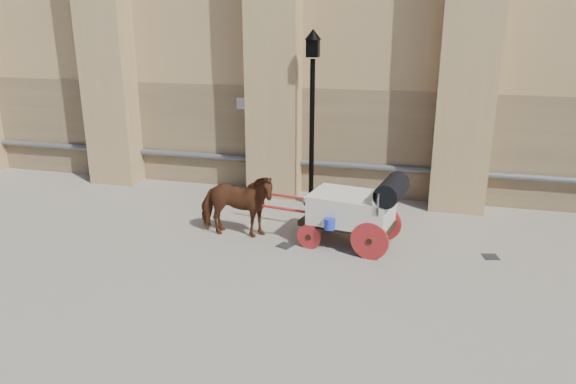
# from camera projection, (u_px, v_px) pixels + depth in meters

# --- Properties ---
(ground) EXTENTS (90.00, 90.00, 0.00)m
(ground) POSITION_uv_depth(u_px,v_px,m) (275.00, 246.00, 12.61)
(ground) COLOR gray
(ground) RESTS_ON ground
(horse) EXTENTS (1.89, 0.95, 1.56)m
(horse) POSITION_uv_depth(u_px,v_px,m) (236.00, 205.00, 12.90)
(horse) COLOR #5A2A14
(horse) RESTS_ON ground
(carriage) EXTENTS (3.96, 1.66, 1.68)m
(carriage) POSITION_uv_depth(u_px,v_px,m) (357.00, 208.00, 12.34)
(carriage) COLOR black
(carriage) RESTS_ON ground
(street_lamp) EXTENTS (0.43, 0.43, 4.60)m
(street_lamp) POSITION_uv_depth(u_px,v_px,m) (312.00, 115.00, 14.47)
(street_lamp) COLOR black
(street_lamp) RESTS_ON ground
(drain_grate_near) EXTENTS (0.42, 0.42, 0.01)m
(drain_grate_near) POSITION_uv_depth(u_px,v_px,m) (285.00, 246.00, 12.61)
(drain_grate_near) COLOR black
(drain_grate_near) RESTS_ON ground
(drain_grate_far) EXTENTS (0.39, 0.39, 0.01)m
(drain_grate_far) POSITION_uv_depth(u_px,v_px,m) (491.00, 257.00, 12.05)
(drain_grate_far) COLOR black
(drain_grate_far) RESTS_ON ground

